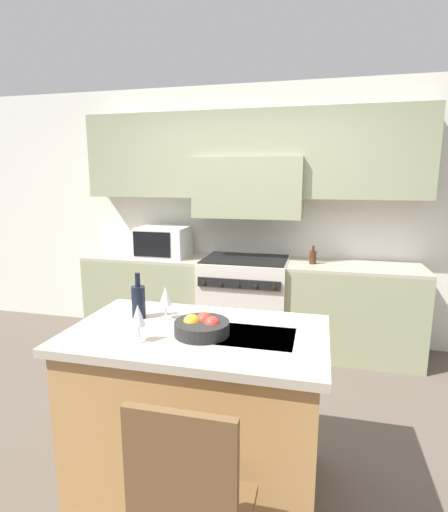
# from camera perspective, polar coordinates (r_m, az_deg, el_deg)

# --- Properties ---
(ground_plane) EXTENTS (10.00, 10.00, 0.00)m
(ground_plane) POSITION_cam_1_polar(r_m,az_deg,el_deg) (2.96, -3.81, -25.23)
(ground_plane) COLOR brown
(back_cabinetry) EXTENTS (10.00, 0.46, 2.70)m
(back_cabinetry) POSITION_cam_1_polar(r_m,az_deg,el_deg) (4.26, 3.83, 8.97)
(back_cabinetry) COLOR silver
(back_cabinetry) RESTS_ON ground_plane
(back_counter) EXTENTS (3.44, 0.62, 0.92)m
(back_counter) POSITION_cam_1_polar(r_m,az_deg,el_deg) (4.22, 3.03, -6.71)
(back_counter) COLOR gray
(back_counter) RESTS_ON ground_plane
(range_stove) EXTENTS (0.87, 0.70, 0.94)m
(range_stove) POSITION_cam_1_polar(r_m,az_deg,el_deg) (4.19, 2.98, -6.67)
(range_stove) COLOR beige
(range_stove) RESTS_ON ground_plane
(microwave) EXTENTS (0.52, 0.42, 0.32)m
(microwave) POSITION_cam_1_polar(r_m,az_deg,el_deg) (4.32, -8.63, 2.06)
(microwave) COLOR silver
(microwave) RESTS_ON back_counter
(kitchen_island) EXTENTS (1.40, 0.84, 0.94)m
(kitchen_island) POSITION_cam_1_polar(r_m,az_deg,el_deg) (2.42, -3.73, -20.83)
(kitchen_island) COLOR #B7844C
(kitchen_island) RESTS_ON ground_plane
(island_chair) EXTENTS (0.42, 0.40, 1.01)m
(island_chair) POSITION_cam_1_polar(r_m,az_deg,el_deg) (1.75, -4.84, -32.42)
(island_chair) COLOR brown
(island_chair) RESTS_ON ground_plane
(wine_bottle) EXTENTS (0.08, 0.08, 0.27)m
(wine_bottle) POSITION_cam_1_polar(r_m,az_deg,el_deg) (2.42, -12.13, -6.27)
(wine_bottle) COLOR black
(wine_bottle) RESTS_ON kitchen_island
(wine_glass_near) EXTENTS (0.07, 0.07, 0.19)m
(wine_glass_near) POSITION_cam_1_polar(r_m,az_deg,el_deg) (2.07, -12.18, -8.43)
(wine_glass_near) COLOR white
(wine_glass_near) RESTS_ON kitchen_island
(wine_glass_far) EXTENTS (0.07, 0.07, 0.19)m
(wine_glass_far) POSITION_cam_1_polar(r_m,az_deg,el_deg) (2.37, -8.35, -5.81)
(wine_glass_far) COLOR white
(wine_glass_far) RESTS_ON kitchen_island
(fruit_bowl) EXTENTS (0.29, 0.29, 0.11)m
(fruit_bowl) POSITION_cam_1_polar(r_m,az_deg,el_deg) (2.15, -3.16, -10.02)
(fruit_bowl) COLOR black
(fruit_bowl) RESTS_ON kitchen_island
(oil_bottle_on_counter) EXTENTS (0.07, 0.07, 0.18)m
(oil_bottle_on_counter) POSITION_cam_1_polar(r_m,az_deg,el_deg) (4.00, 12.59, -0.12)
(oil_bottle_on_counter) COLOR #422314
(oil_bottle_on_counter) RESTS_ON back_counter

